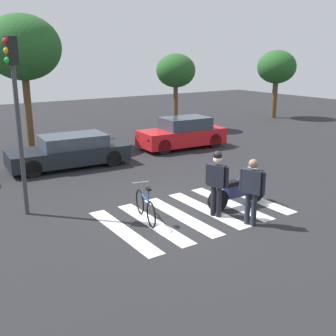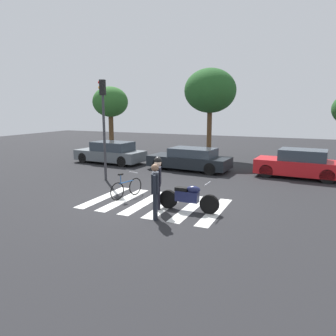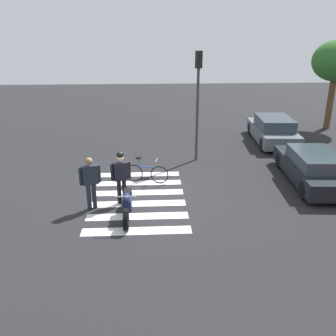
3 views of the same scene
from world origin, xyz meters
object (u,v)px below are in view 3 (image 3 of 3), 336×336
(leaning_bicycle, at_px, (146,173))
(traffic_light_pole, at_px, (198,90))
(police_motorcycle, at_px, (127,204))
(officer_by_motorcycle, at_px, (90,180))
(car_grey_coupe, at_px, (273,130))
(officer_on_foot, at_px, (121,173))
(car_black_suv, at_px, (313,167))

(leaning_bicycle, distance_m, traffic_light_pole, 4.36)
(traffic_light_pole, bearing_deg, leaning_bicycle, -41.60)
(police_motorcycle, height_order, officer_by_motorcycle, officer_by_motorcycle)
(officer_by_motorcycle, relative_size, car_grey_coupe, 0.39)
(officer_on_foot, relative_size, traffic_light_pole, 0.39)
(leaning_bicycle, relative_size, traffic_light_pole, 0.35)
(car_grey_coupe, distance_m, traffic_light_pole, 5.64)
(police_motorcycle, bearing_deg, leaning_bicycle, 168.18)
(car_black_suv, xyz_separation_m, traffic_light_pole, (-2.87, -4.14, 2.54))
(police_motorcycle, xyz_separation_m, leaning_bicycle, (-2.79, 0.58, -0.08))
(police_motorcycle, xyz_separation_m, officer_by_motorcycle, (-0.67, -1.20, 0.56))
(police_motorcycle, distance_m, officer_on_foot, 1.22)
(traffic_light_pole, bearing_deg, officer_on_foot, -35.58)
(officer_by_motorcycle, xyz_separation_m, car_grey_coupe, (-7.22, 8.38, -0.37))
(car_black_suv, bearing_deg, police_motorcycle, -70.66)
(car_black_suv, bearing_deg, leaning_bicycle, -93.08)
(officer_by_motorcycle, height_order, car_grey_coupe, officer_by_motorcycle)
(car_grey_coupe, bearing_deg, leaning_bicycle, -52.33)
(car_grey_coupe, height_order, traffic_light_pole, traffic_light_pole)
(car_grey_coupe, distance_m, car_black_suv, 5.44)
(leaning_bicycle, relative_size, officer_by_motorcycle, 0.94)
(leaning_bicycle, distance_m, officer_by_motorcycle, 2.84)
(police_motorcycle, height_order, leaning_bicycle, police_motorcycle)
(leaning_bicycle, relative_size, officer_on_foot, 0.90)
(officer_on_foot, relative_size, officer_by_motorcycle, 1.04)
(officer_by_motorcycle, xyz_separation_m, traffic_light_pole, (-4.64, 4.02, 2.13))
(officer_by_motorcycle, bearing_deg, leaning_bicycle, 139.95)
(car_grey_coupe, bearing_deg, officer_on_foot, -47.28)
(car_black_suv, bearing_deg, officer_by_motorcycle, -77.72)
(leaning_bicycle, height_order, officer_by_motorcycle, officer_by_motorcycle)
(officer_by_motorcycle, bearing_deg, car_grey_coupe, 130.72)
(police_motorcycle, height_order, officer_on_foot, officer_on_foot)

